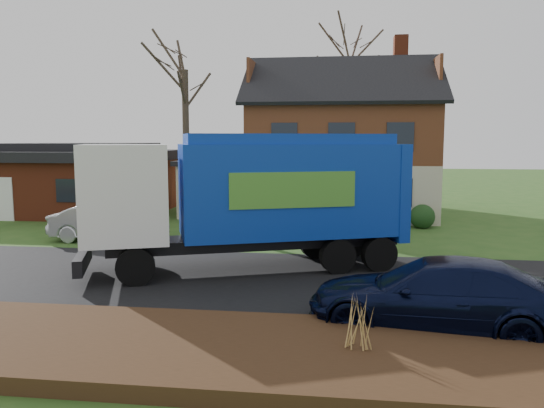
# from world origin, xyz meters

# --- Properties ---
(ground) EXTENTS (120.00, 120.00, 0.00)m
(ground) POSITION_xyz_m (0.00, 0.00, 0.00)
(ground) COLOR #2A511B
(ground) RESTS_ON ground
(road) EXTENTS (80.00, 7.00, 0.02)m
(road) POSITION_xyz_m (0.00, 0.00, 0.01)
(road) COLOR black
(road) RESTS_ON ground
(mulch_verge) EXTENTS (80.00, 3.50, 0.30)m
(mulch_verge) POSITION_xyz_m (0.00, -5.30, 0.15)
(mulch_verge) COLOR #311E10
(mulch_verge) RESTS_ON ground
(main_house) EXTENTS (12.95, 8.95, 9.26)m
(main_house) POSITION_xyz_m (1.49, 13.91, 4.03)
(main_house) COLOR beige
(main_house) RESTS_ON ground
(ranch_house) EXTENTS (9.80, 8.20, 3.70)m
(ranch_house) POSITION_xyz_m (-12.00, 13.00, 1.81)
(ranch_house) COLOR maroon
(ranch_house) RESTS_ON ground
(garbage_truck) EXTENTS (9.71, 5.66, 4.04)m
(garbage_truck) POSITION_xyz_m (-0.54, 1.28, 2.33)
(garbage_truck) COLOR black
(garbage_truck) RESTS_ON ground
(silver_sedan) EXTENTS (4.40, 1.63, 1.44)m
(silver_sedan) POSITION_xyz_m (-6.84, 5.07, 0.72)
(silver_sedan) COLOR #ADB1B5
(silver_sedan) RESTS_ON ground
(navy_wagon) EXTENTS (5.40, 2.85, 1.49)m
(navy_wagon) POSITION_xyz_m (3.93, -3.34, 0.75)
(navy_wagon) COLOR black
(navy_wagon) RESTS_ON ground
(tree_front_west) EXTENTS (3.20, 3.20, 9.50)m
(tree_front_west) POSITION_xyz_m (-4.67, 8.29, 7.83)
(tree_front_west) COLOR #3A2E23
(tree_front_west) RESTS_ON ground
(tree_back) EXTENTS (3.79, 3.79, 12.00)m
(tree_back) POSITION_xyz_m (2.49, 21.74, 10.00)
(tree_back) COLOR #433128
(tree_back) RESTS_ON ground
(grass_clump_mid) EXTENTS (0.33, 0.28, 0.93)m
(grass_clump_mid) POSITION_xyz_m (2.35, -5.26, 0.77)
(grass_clump_mid) COLOR tan
(grass_clump_mid) RESTS_ON mulch_verge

